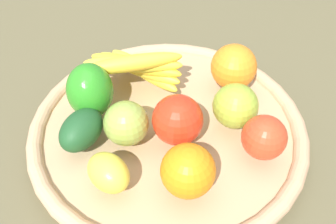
{
  "coord_description": "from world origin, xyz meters",
  "views": [
    {
      "loc": [
        -0.41,
        -0.07,
        0.48
      ],
      "look_at": [
        0.0,
        0.0,
        0.06
      ],
      "focal_mm": 39.45,
      "sensor_mm": 36.0,
      "label": 1
    }
  ],
  "objects_px": {
    "banana_bunch": "(137,66)",
    "lemon_0": "(108,173)",
    "avocado": "(81,130)",
    "apple_2": "(264,137)",
    "bell_pepper": "(90,90)",
    "apple_3": "(235,106)",
    "orange_0": "(188,171)",
    "apple_0": "(178,120)",
    "apple_1": "(126,123)",
    "orange_1": "(234,67)"
  },
  "relations": [
    {
      "from": "apple_0",
      "to": "apple_2",
      "type": "bearing_deg",
      "value": -93.55
    },
    {
      "from": "apple_0",
      "to": "lemon_0",
      "type": "height_order",
      "value": "apple_0"
    },
    {
      "from": "apple_1",
      "to": "lemon_0",
      "type": "relative_size",
      "value": 1.02
    },
    {
      "from": "banana_bunch",
      "to": "bell_pepper",
      "type": "bearing_deg",
      "value": 145.67
    },
    {
      "from": "avocado",
      "to": "lemon_0",
      "type": "height_order",
      "value": "avocado"
    },
    {
      "from": "apple_3",
      "to": "orange_1",
      "type": "bearing_deg",
      "value": 4.55
    },
    {
      "from": "apple_1",
      "to": "avocado",
      "type": "bearing_deg",
      "value": 105.44
    },
    {
      "from": "banana_bunch",
      "to": "lemon_0",
      "type": "bearing_deg",
      "value": -176.98
    },
    {
      "from": "avocado",
      "to": "lemon_0",
      "type": "distance_m",
      "value": 0.09
    },
    {
      "from": "apple_0",
      "to": "lemon_0",
      "type": "bearing_deg",
      "value": 141.92
    },
    {
      "from": "bell_pepper",
      "to": "apple_2",
      "type": "height_order",
      "value": "bell_pepper"
    },
    {
      "from": "apple_2",
      "to": "apple_0",
      "type": "bearing_deg",
      "value": 86.45
    },
    {
      "from": "orange_1",
      "to": "avocado",
      "type": "relative_size",
      "value": 0.99
    },
    {
      "from": "apple_3",
      "to": "lemon_0",
      "type": "bearing_deg",
      "value": 132.43
    },
    {
      "from": "apple_1",
      "to": "orange_1",
      "type": "bearing_deg",
      "value": -43.88
    },
    {
      "from": "apple_3",
      "to": "avocado",
      "type": "xyz_separation_m",
      "value": [
        -0.08,
        0.23,
        -0.01
      ]
    },
    {
      "from": "lemon_0",
      "to": "apple_1",
      "type": "bearing_deg",
      "value": -2.47
    },
    {
      "from": "bell_pepper",
      "to": "banana_bunch",
      "type": "distance_m",
      "value": 0.1
    },
    {
      "from": "orange_0",
      "to": "apple_2",
      "type": "xyz_separation_m",
      "value": [
        0.08,
        -0.1,
        -0.0
      ]
    },
    {
      "from": "banana_bunch",
      "to": "apple_2",
      "type": "relative_size",
      "value": 2.59
    },
    {
      "from": "lemon_0",
      "to": "apple_2",
      "type": "relative_size",
      "value": 1.02
    },
    {
      "from": "avocado",
      "to": "apple_2",
      "type": "relative_size",
      "value": 1.22
    },
    {
      "from": "lemon_0",
      "to": "apple_2",
      "type": "bearing_deg",
      "value": -65.84
    },
    {
      "from": "apple_0",
      "to": "apple_2",
      "type": "xyz_separation_m",
      "value": [
        -0.01,
        -0.13,
        -0.01
      ]
    },
    {
      "from": "banana_bunch",
      "to": "lemon_0",
      "type": "relative_size",
      "value": 2.54
    },
    {
      "from": "apple_1",
      "to": "avocado",
      "type": "relative_size",
      "value": 0.85
    },
    {
      "from": "apple_1",
      "to": "bell_pepper",
      "type": "bearing_deg",
      "value": 54.71
    },
    {
      "from": "banana_bunch",
      "to": "lemon_0",
      "type": "distance_m",
      "value": 0.22
    },
    {
      "from": "bell_pepper",
      "to": "banana_bunch",
      "type": "relative_size",
      "value": 0.54
    },
    {
      "from": "lemon_0",
      "to": "banana_bunch",
      "type": "bearing_deg",
      "value": 3.02
    },
    {
      "from": "banana_bunch",
      "to": "lemon_0",
      "type": "height_order",
      "value": "banana_bunch"
    },
    {
      "from": "apple_1",
      "to": "apple_2",
      "type": "relative_size",
      "value": 1.04
    },
    {
      "from": "apple_0",
      "to": "avocado",
      "type": "distance_m",
      "value": 0.15
    },
    {
      "from": "bell_pepper",
      "to": "orange_1",
      "type": "bearing_deg",
      "value": 102.08
    },
    {
      "from": "banana_bunch",
      "to": "apple_1",
      "type": "bearing_deg",
      "value": -173.48
    },
    {
      "from": "apple_0",
      "to": "apple_1",
      "type": "bearing_deg",
      "value": 102.07
    },
    {
      "from": "bell_pepper",
      "to": "orange_1",
      "type": "height_order",
      "value": "bell_pepper"
    },
    {
      "from": "apple_0",
      "to": "lemon_0",
      "type": "distance_m",
      "value": 0.13
    },
    {
      "from": "bell_pepper",
      "to": "orange_1",
      "type": "xyz_separation_m",
      "value": [
        0.11,
        -0.22,
        -0.01
      ]
    },
    {
      "from": "bell_pepper",
      "to": "apple_1",
      "type": "relative_size",
      "value": 1.34
    },
    {
      "from": "apple_3",
      "to": "apple_2",
      "type": "bearing_deg",
      "value": -141.81
    },
    {
      "from": "apple_1",
      "to": "banana_bunch",
      "type": "relative_size",
      "value": 0.4
    },
    {
      "from": "banana_bunch",
      "to": "apple_2",
      "type": "distance_m",
      "value": 0.25
    },
    {
      "from": "apple_1",
      "to": "banana_bunch",
      "type": "xyz_separation_m",
      "value": [
        0.13,
        0.02,
        0.0
      ]
    },
    {
      "from": "apple_3",
      "to": "orange_0",
      "type": "bearing_deg",
      "value": 157.56
    },
    {
      "from": "apple_3",
      "to": "banana_bunch",
      "type": "distance_m",
      "value": 0.19
    },
    {
      "from": "apple_1",
      "to": "lemon_0",
      "type": "distance_m",
      "value": 0.09
    },
    {
      "from": "bell_pepper",
      "to": "apple_2",
      "type": "xyz_separation_m",
      "value": [
        -0.04,
        -0.28,
        -0.01
      ]
    },
    {
      "from": "bell_pepper",
      "to": "avocado",
      "type": "bearing_deg",
      "value": -8.84
    },
    {
      "from": "bell_pepper",
      "to": "avocado",
      "type": "relative_size",
      "value": 1.14
    }
  ]
}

